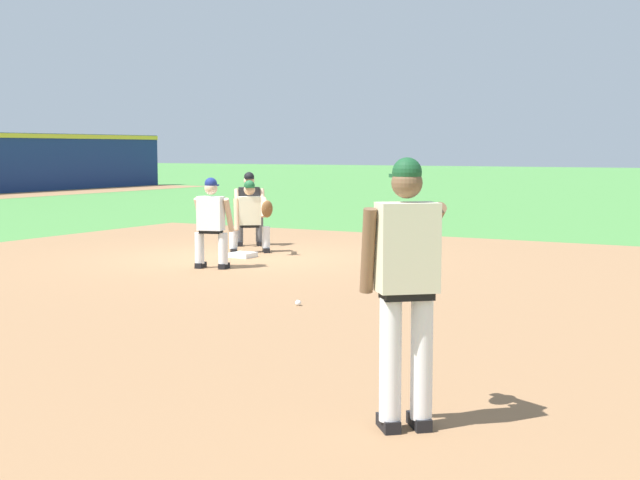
# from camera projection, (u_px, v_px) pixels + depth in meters

# --- Properties ---
(ground_plane) EXTENTS (160.00, 160.00, 0.00)m
(ground_plane) POSITION_uv_depth(u_px,v_px,m) (243.00, 258.00, 15.72)
(ground_plane) COLOR #47843D
(infield_dirt_patch) EXTENTS (18.00, 18.00, 0.01)m
(infield_dirt_patch) POSITION_uv_depth(u_px,v_px,m) (288.00, 305.00, 10.89)
(infield_dirt_patch) COLOR #936B47
(infield_dirt_patch) RESTS_ON ground
(first_base_bag) EXTENTS (0.38, 0.38, 0.09)m
(first_base_bag) POSITION_uv_depth(u_px,v_px,m) (243.00, 255.00, 15.71)
(first_base_bag) COLOR white
(first_base_bag) RESTS_ON ground
(baseball) EXTENTS (0.07, 0.07, 0.07)m
(baseball) POSITION_uv_depth(u_px,v_px,m) (298.00, 303.00, 10.88)
(baseball) COLOR white
(baseball) RESTS_ON ground
(pitcher) EXTENTS (0.85, 0.56, 1.86)m
(pitcher) POSITION_uv_depth(u_px,v_px,m) (407.00, 276.00, 6.00)
(pitcher) COLOR black
(pitcher) RESTS_ON ground
(first_baseman) EXTENTS (0.77, 1.07, 1.34)m
(first_baseman) POSITION_uv_depth(u_px,v_px,m) (251.00, 214.00, 16.29)
(first_baseman) COLOR black
(first_baseman) RESTS_ON ground
(baserunner) EXTENTS (0.54, 0.65, 1.46)m
(baserunner) POSITION_uv_depth(u_px,v_px,m) (211.00, 219.00, 14.19)
(baserunner) COLOR black
(baserunner) RESTS_ON ground
(umpire) EXTENTS (0.66, 0.68, 1.46)m
(umpire) POSITION_uv_depth(u_px,v_px,m) (249.00, 206.00, 17.52)
(umpire) COLOR black
(umpire) RESTS_ON ground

